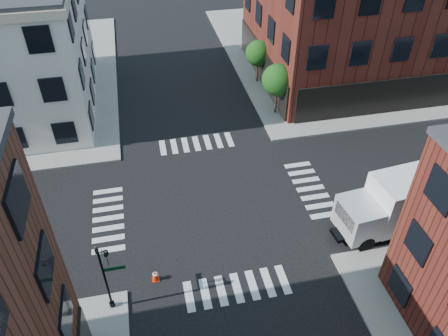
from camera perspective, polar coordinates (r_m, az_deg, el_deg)
ground at (r=29.77m, az=-1.43°, el=-4.57°), size 120.00×120.00×0.00m
sidewalk_ne at (r=53.03m, az=17.46°, el=14.70°), size 30.00×30.00×0.15m
building_ne at (r=46.72m, az=21.11°, el=18.58°), size 25.00×16.00×12.00m
tree_near at (r=37.44m, az=7.13°, el=11.16°), size 2.69×2.69×4.49m
tree_far at (r=42.68m, az=4.59°, el=14.57°), size 2.43×2.43×4.07m
signal_pole at (r=23.09m, az=-15.24°, el=-12.97°), size 1.29×1.24×4.60m
box_truck at (r=29.21m, az=22.87°, el=-4.00°), size 8.85×3.48×3.92m
traffic_cone at (r=25.60m, az=-8.97°, el=-13.73°), size 0.42×0.42×0.75m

